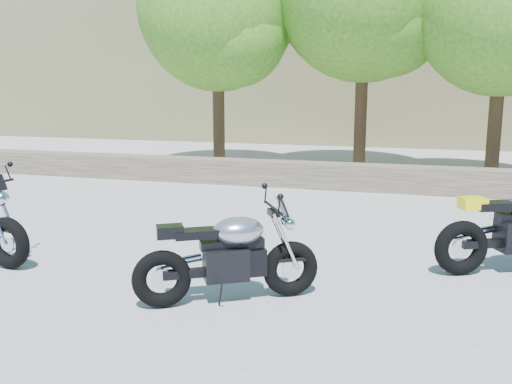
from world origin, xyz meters
TOP-DOWN VIEW (x-y plane):
  - ground at (0.00, 0.00)m, footprint 90.00×90.00m
  - stone_wall at (0.00, 5.50)m, footprint 22.00×0.55m
  - tree_decid_left at (-2.39, 7.14)m, footprint 3.67×3.67m
  - tree_decid_right at (3.71, 6.94)m, footprint 3.54×3.54m
  - silver_bike at (0.42, -0.71)m, footprint 1.65×1.03m

SIDE VIEW (x-z plane):
  - ground at x=0.00m, z-range 0.00..0.00m
  - stone_wall at x=0.00m, z-range 0.00..0.50m
  - silver_bike at x=0.42m, z-range -0.01..0.90m
  - tree_decid_right at x=3.71m, z-range 0.79..6.20m
  - tree_decid_left at x=-2.39m, z-range 0.83..6.44m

